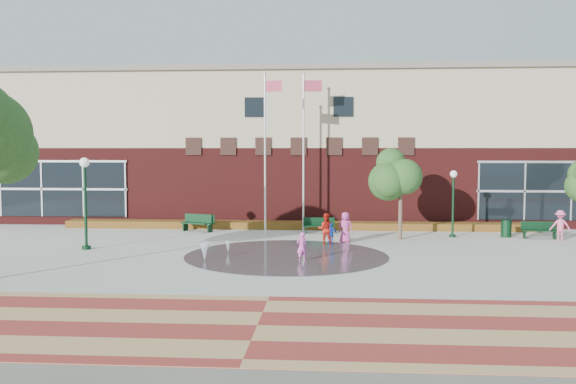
# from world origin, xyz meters

# --- Properties ---
(ground) EXTENTS (120.00, 120.00, 0.00)m
(ground) POSITION_xyz_m (0.00, 0.00, 0.00)
(ground) COLOR #666056
(ground) RESTS_ON ground
(plaza_concrete) EXTENTS (46.00, 18.00, 0.01)m
(plaza_concrete) POSITION_xyz_m (0.00, 4.00, 0.00)
(plaza_concrete) COLOR #A8A8A0
(plaza_concrete) RESTS_ON ground
(paver_band) EXTENTS (46.00, 6.00, 0.01)m
(paver_band) POSITION_xyz_m (0.00, -7.00, 0.00)
(paver_band) COLOR maroon
(paver_band) RESTS_ON ground
(splash_pad) EXTENTS (8.40, 8.40, 0.01)m
(splash_pad) POSITION_xyz_m (0.00, 3.00, 0.00)
(splash_pad) COLOR #383A3D
(splash_pad) RESTS_ON ground
(library_building) EXTENTS (44.40, 10.40, 9.20)m
(library_building) POSITION_xyz_m (0.00, 17.48, 4.64)
(library_building) COLOR #4E1615
(library_building) RESTS_ON ground
(flower_bed) EXTENTS (26.00, 1.20, 0.40)m
(flower_bed) POSITION_xyz_m (0.00, 11.60, 0.00)
(flower_bed) COLOR #A41F0E
(flower_bed) RESTS_ON ground
(flagpole_left) EXTENTS (0.95, 0.31, 8.29)m
(flagpole_left) POSITION_xyz_m (-1.45, 8.76, 4.62)
(flagpole_left) COLOR silver
(flagpole_left) RESTS_ON ground
(flagpole_right) EXTENTS (1.05, 0.20, 8.57)m
(flagpole_right) POSITION_xyz_m (0.41, 10.68, 4.79)
(flagpole_right) COLOR silver
(flagpole_right) RESTS_ON ground
(lamp_left) EXTENTS (0.43, 0.43, 4.06)m
(lamp_left) POSITION_xyz_m (-8.93, 4.05, 2.52)
(lamp_left) COLOR black
(lamp_left) RESTS_ON ground
(lamp_right) EXTENTS (0.36, 0.36, 3.37)m
(lamp_right) POSITION_xyz_m (7.94, 8.98, 2.09)
(lamp_right) COLOR black
(lamp_right) RESTS_ON ground
(bench_left) EXTENTS (1.92, 1.11, 0.93)m
(bench_left) POSITION_xyz_m (-5.30, 10.19, 0.30)
(bench_left) COLOR black
(bench_left) RESTS_ON ground
(bench_mid) EXTENTS (1.68, 0.56, 0.83)m
(bench_mid) POSITION_xyz_m (1.22, 9.91, 0.27)
(bench_mid) COLOR black
(bench_mid) RESTS_ON ground
(bench_right) EXTENTS (1.72, 0.62, 0.85)m
(bench_right) POSITION_xyz_m (12.12, 8.77, 0.27)
(bench_right) COLOR black
(bench_right) RESTS_ON ground
(trash_can) EXTENTS (0.55, 0.55, 0.90)m
(trash_can) POSITION_xyz_m (10.64, 9.21, 0.46)
(trash_can) COLOR black
(trash_can) RESTS_ON ground
(tree_mid) EXTENTS (2.71, 2.71, 4.57)m
(tree_mid) POSITION_xyz_m (5.23, 8.03, 3.33)
(tree_mid) COLOR #4C372B
(tree_mid) RESTS_ON ground
(water_jet_a) EXTENTS (0.37, 0.37, 0.73)m
(water_jet_a) POSITION_xyz_m (-3.12, 1.54, 0.00)
(water_jet_a) COLOR white
(water_jet_a) RESTS_ON ground
(water_jet_b) EXTENTS (0.22, 0.22, 0.50)m
(water_jet_b) POSITION_xyz_m (-2.54, 3.56, 0.00)
(water_jet_b) COLOR white
(water_jet_b) RESTS_ON ground
(child_splash) EXTENTS (0.51, 0.44, 1.17)m
(child_splash) POSITION_xyz_m (0.69, 1.84, 0.59)
(child_splash) COLOR #E751B7
(child_splash) RESTS_ON ground
(adult_red) EXTENTS (0.75, 0.61, 1.48)m
(adult_red) POSITION_xyz_m (1.60, 6.13, 0.74)
(adult_red) COLOR red
(adult_red) RESTS_ON ground
(adult_pink) EXTENTS (0.84, 0.71, 1.47)m
(adult_pink) POSITION_xyz_m (2.52, 6.79, 0.74)
(adult_pink) COLOR #C13B8C
(adult_pink) RESTS_ON ground
(child_blue) EXTENTS (0.65, 0.39, 1.04)m
(child_blue) POSITION_xyz_m (1.84, 6.04, 0.52)
(child_blue) COLOR #1738B5
(child_blue) RESTS_ON ground
(person_bench) EXTENTS (1.02, 0.66, 1.49)m
(person_bench) POSITION_xyz_m (12.89, 8.19, 0.74)
(person_bench) COLOR #DF5C8C
(person_bench) RESTS_ON ground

